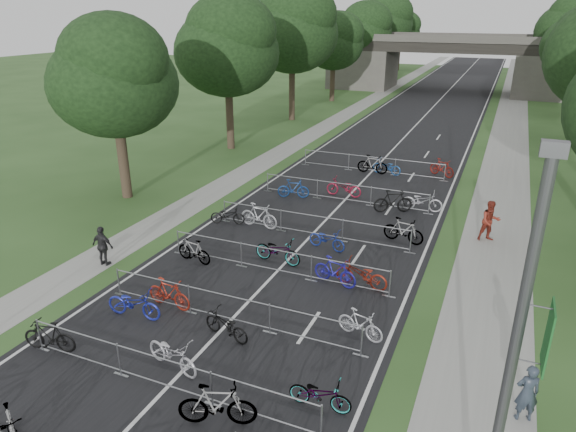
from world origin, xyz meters
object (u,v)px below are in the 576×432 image
pedestrian_a (527,393)px  pedestrian_c (103,246)px  bike_1 (12,428)px  lamppost (511,380)px  pedestrian_b (490,221)px  overpass_bridge (451,63)px

pedestrian_a → pedestrian_c: 16.15m
bike_1 → lamppost: bearing=-49.7°
bike_1 → pedestrian_c: size_ratio=0.99×
pedestrian_b → bike_1: bearing=-146.1°
overpass_bridge → pedestrian_b: 47.93m
lamppost → pedestrian_a: bearing=79.3°
lamppost → pedestrian_a: lamppost is taller
pedestrian_a → pedestrian_c: bearing=-28.5°
pedestrian_c → lamppost: bearing=154.8°
overpass_bridge → pedestrian_b: (7.62, -47.25, -2.58)m
pedestrian_c → pedestrian_a: bearing=170.1°
overpass_bridge → pedestrian_a: overpass_bridge is taller
overpass_bridge → bike_1: 64.56m
lamppost → pedestrian_a: 5.60m
bike_1 → pedestrian_a: size_ratio=1.03×
overpass_bridge → pedestrian_a: bearing=-81.1°
bike_1 → pedestrian_c: 9.54m
lamppost → pedestrian_c: (-15.13, 6.89, -3.43)m
pedestrian_a → pedestrian_c: size_ratio=0.97×
overpass_bridge → lamppost: lamppost is taller
lamppost → pedestrian_b: 16.11m
lamppost → pedestrian_b: (-0.71, 15.75, -3.33)m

